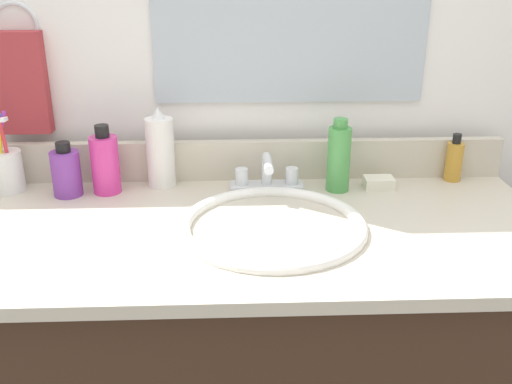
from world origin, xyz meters
The scene contains 14 objects.
countertop centered at (0.00, 0.00, 0.85)m, with size 1.17×0.53×0.02m, color beige.
backsplash centered at (0.00, 0.25, 0.91)m, with size 1.17×0.02×0.09m, color beige.
back_wall centered at (0.00, 0.32, 0.65)m, with size 2.27×0.04×1.30m, color white.
towel_ring centered at (-0.49, 0.29, 1.20)m, with size 0.10×0.10×0.01m, color silver.
hand_towel centered at (-0.49, 0.28, 1.08)m, with size 0.11×0.04×0.22m, color #A53338.
sink_basin centered at (0.04, -0.01, 0.83)m, with size 0.36×0.36×0.11m.
faucet centered at (0.04, 0.18, 0.89)m, with size 0.16×0.10×0.08m.
bottle_soap_pink centered at (-0.30, 0.18, 0.93)m, with size 0.06×0.06×0.15m.
bottle_toner_green centered at (0.20, 0.18, 0.94)m, with size 0.05×0.05×0.16m.
bottle_oil_amber centered at (0.47, 0.23, 0.91)m, with size 0.04×0.04×0.11m.
bottle_lotion_white centered at (-0.19, 0.22, 0.94)m, with size 0.06×0.06×0.18m.
bottle_cream_purple centered at (-0.38, 0.17, 0.91)m, with size 0.06×0.06×0.12m.
cup_white_ceramic centered at (-0.52, 0.20, 0.91)m, with size 0.07×0.07×0.18m.
soap_bar centered at (0.29, 0.19, 0.87)m, with size 0.06×0.04×0.02m, color white.
Camera 1 is at (-0.03, -1.02, 1.35)m, focal length 41.42 mm.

